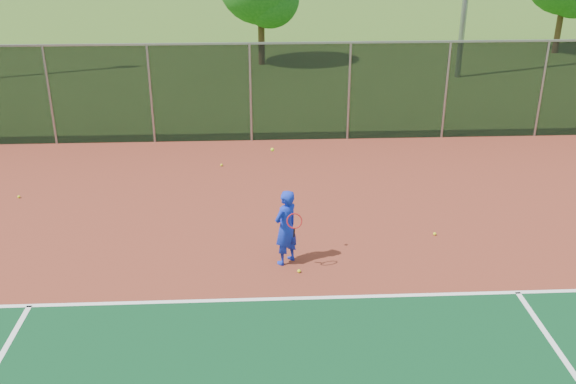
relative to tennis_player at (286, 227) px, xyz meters
name	(u,v)px	position (x,y,z in m)	size (l,w,h in m)	color
court_apron	(425,328)	(2.29, -2.36, -0.81)	(30.00, 20.00, 0.02)	maroon
fence_back	(349,91)	(2.29, 7.64, 0.75)	(30.00, 0.06, 3.03)	black
tennis_player	(286,227)	(0.00, 0.00, 0.00)	(0.68, 0.75, 2.44)	#142AC0
practice_ball_3	(299,271)	(0.24, -0.42, -0.76)	(0.07, 0.07, 0.07)	yellow
practice_ball_4	(281,212)	(-0.01, 2.29, -0.76)	(0.07, 0.07, 0.07)	yellow
practice_ball_5	(19,197)	(-6.50, 3.51, -0.76)	(0.07, 0.07, 0.07)	yellow
practice_ball_6	(221,165)	(-1.56, 5.46, -0.76)	(0.07, 0.07, 0.07)	yellow
practice_ball_8	(435,234)	(3.34, 1.02, -0.76)	(0.07, 0.07, 0.07)	yellow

